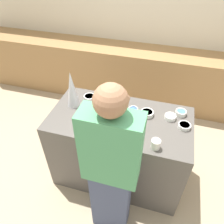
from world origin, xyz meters
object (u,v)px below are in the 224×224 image
at_px(baking_tray, 102,118).
at_px(candy_bowl_far_right, 133,110).
at_px(decorative_tree, 72,89).
at_px(mug, 156,144).
at_px(candy_bowl_front_corner, 184,126).
at_px(candy_bowl_center_rear, 147,113).
at_px(candy_bowl_beside_tree, 170,117).
at_px(candy_bowl_behind_tray, 89,97).
at_px(gingerbread_house, 102,112).
at_px(candy_bowl_far_left, 181,113).
at_px(person, 111,170).

relative_size(baking_tray, candy_bowl_far_right, 4.62).
bearing_deg(decorative_tree, mug, -21.32).
bearing_deg(candy_bowl_front_corner, candy_bowl_center_rear, 167.59).
relative_size(decorative_tree, candy_bowl_beside_tree, 3.58).
bearing_deg(candy_bowl_behind_tray, gingerbread_house, -48.49).
relative_size(baking_tray, gingerbread_house, 2.11).
bearing_deg(mug, baking_tray, 157.74).
distance_m(candy_bowl_far_left, candy_bowl_front_corner, 0.19).
relative_size(decorative_tree, candy_bowl_behind_tray, 3.19).
distance_m(candy_bowl_front_corner, candy_bowl_far_right, 0.54).
height_order(baking_tray, candy_bowl_behind_tray, candy_bowl_behind_tray).
bearing_deg(baking_tray, candy_bowl_front_corner, 7.19).
relative_size(candy_bowl_behind_tray, mug, 1.40).
bearing_deg(gingerbread_house, candy_bowl_front_corner, 7.18).
relative_size(candy_bowl_behind_tray, person, 0.07).
height_order(candy_bowl_center_rear, candy_bowl_behind_tray, candy_bowl_behind_tray).
xyz_separation_m(decorative_tree, candy_bowl_beside_tree, (1.04, 0.06, -0.18)).
distance_m(candy_bowl_front_corner, candy_bowl_center_rear, 0.39).
bearing_deg(mug, decorative_tree, 158.68).
distance_m(candy_bowl_beside_tree, candy_bowl_far_right, 0.39).
distance_m(candy_bowl_center_rear, candy_bowl_beside_tree, 0.24).
xyz_separation_m(candy_bowl_far_left, person, (-0.52, -0.84, -0.07)).
relative_size(baking_tray, candy_bowl_front_corner, 3.65).
height_order(baking_tray, decorative_tree, decorative_tree).
bearing_deg(person, decorative_tree, 132.77).
relative_size(candy_bowl_far_left, candy_bowl_behind_tray, 0.87).
bearing_deg(gingerbread_house, candy_bowl_far_left, 20.78).
bearing_deg(gingerbread_house, candy_bowl_beside_tree, 16.38).
height_order(candy_bowl_far_left, candy_bowl_center_rear, same).
bearing_deg(decorative_tree, candy_bowl_center_rear, 3.69).
distance_m(candy_bowl_far_left, person, 0.99).
distance_m(candy_bowl_far_left, mug, 0.56).
bearing_deg(candy_bowl_front_corner, candy_bowl_far_right, 169.22).
xyz_separation_m(candy_bowl_far_right, person, (-0.03, -0.75, -0.07)).
distance_m(gingerbread_house, candy_bowl_far_right, 0.35).
bearing_deg(candy_bowl_far_right, candy_bowl_beside_tree, -1.01).
height_order(decorative_tree, candy_bowl_front_corner, decorative_tree).
xyz_separation_m(gingerbread_house, person, (0.25, -0.54, -0.14)).
bearing_deg(mug, candy_bowl_center_rear, 108.65).
distance_m(decorative_tree, candy_bowl_far_left, 1.17).
bearing_deg(candy_bowl_behind_tray, decorative_tree, -132.89).
relative_size(decorative_tree, candy_bowl_front_corner, 3.31).
bearing_deg(candy_bowl_far_left, gingerbread_house, -159.22).
distance_m(baking_tray, mug, 0.62).
height_order(baking_tray, mug, mug).
height_order(candy_bowl_far_right, person, person).
height_order(baking_tray, candy_bowl_far_right, candy_bowl_far_right).
bearing_deg(candy_bowl_behind_tray, candy_bowl_far_left, 1.00).
relative_size(decorative_tree, candy_bowl_center_rear, 3.05).
distance_m(decorative_tree, candy_bowl_far_right, 0.68).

